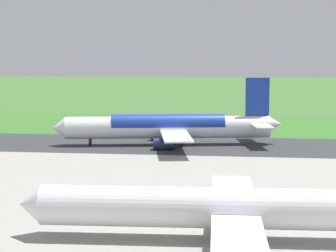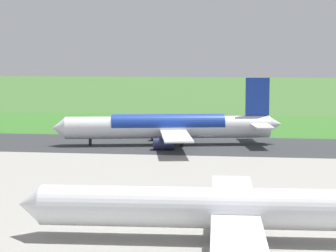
{
  "view_description": "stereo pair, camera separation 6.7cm",
  "coord_description": "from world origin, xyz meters",
  "px_view_note": "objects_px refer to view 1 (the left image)",
  "views": [
    {
      "loc": [
        -9.71,
        145.29,
        21.87
      ],
      "look_at": [
        8.98,
        0.0,
        4.5
      ],
      "focal_mm": 67.22,
      "sensor_mm": 36.0,
      "label": 1
    },
    {
      "loc": [
        -9.78,
        145.28,
        21.87
      ],
      "look_at": [
        8.98,
        0.0,
        4.5
      ],
      "focal_mm": 67.22,
      "sensor_mm": 36.0,
      "label": 2
    }
  ],
  "objects_px": {
    "traffic_cone_orange": "(163,129)",
    "no_stopping_sign": "(176,124)",
    "airliner_main": "(170,127)",
    "airliner_parked_mid": "(230,207)"
  },
  "relations": [
    {
      "from": "airliner_main",
      "to": "no_stopping_sign",
      "type": "distance_m",
      "value": 28.87
    },
    {
      "from": "no_stopping_sign",
      "to": "traffic_cone_orange",
      "type": "height_order",
      "value": "no_stopping_sign"
    },
    {
      "from": "traffic_cone_orange",
      "to": "no_stopping_sign",
      "type": "bearing_deg",
      "value": 176.48
    },
    {
      "from": "airliner_parked_mid",
      "to": "no_stopping_sign",
      "type": "relative_size",
      "value": 18.15
    },
    {
      "from": "airliner_parked_mid",
      "to": "traffic_cone_orange",
      "type": "distance_m",
      "value": 105.19
    },
    {
      "from": "airliner_main",
      "to": "airliner_parked_mid",
      "type": "xyz_separation_m",
      "value": [
        -16.36,
        73.9,
        -0.41
      ]
    },
    {
      "from": "airliner_parked_mid",
      "to": "no_stopping_sign",
      "type": "height_order",
      "value": "airliner_parked_mid"
    },
    {
      "from": "traffic_cone_orange",
      "to": "airliner_main",
      "type": "bearing_deg",
      "value": 100.91
    },
    {
      "from": "airliner_main",
      "to": "no_stopping_sign",
      "type": "xyz_separation_m",
      "value": [
        1.77,
        -28.69,
        -2.74
      ]
    },
    {
      "from": "airliner_main",
      "to": "traffic_cone_orange",
      "type": "distance_m",
      "value": 29.73
    }
  ]
}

